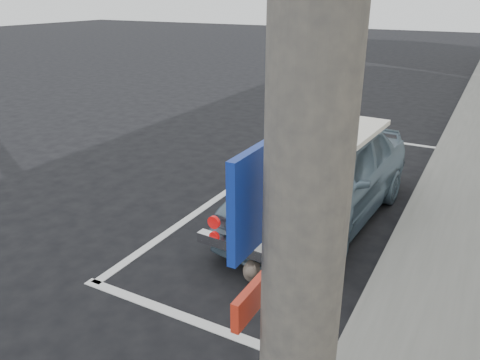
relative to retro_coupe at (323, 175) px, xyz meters
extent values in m
plane|color=black|center=(-0.75, -2.25, -0.66)|extent=(80.00, 80.00, 0.00)
cube|color=silver|center=(-0.25, -2.75, -0.66)|extent=(3.00, 0.12, 0.01)
cube|color=silver|center=(-0.25, 4.25, -0.66)|extent=(3.00, 0.12, 0.01)
cube|color=silver|center=(-1.65, 0.75, -0.66)|extent=(0.12, 7.00, 0.01)
cube|color=#1432A9|center=(1.06, -4.25, 1.54)|extent=(0.04, 0.35, 0.45)
cube|color=red|center=(1.06, -4.25, 1.04)|extent=(0.04, 0.30, 0.15)
cube|color=white|center=(1.05, -4.25, 1.04)|extent=(0.02, 0.16, 0.08)
imported|color=slate|center=(0.00, 0.00, -0.01)|extent=(1.78, 3.93, 1.31)
cube|color=white|center=(0.02, 0.38, 0.58)|extent=(1.17, 1.53, 0.07)
cube|color=silver|center=(-0.12, -1.87, -0.28)|extent=(1.47, 0.21, 0.12)
cube|color=white|center=(-0.12, -1.91, -0.18)|extent=(0.33, 0.04, 0.17)
cylinder|color=red|center=(-0.63, -1.87, -0.04)|extent=(0.15, 0.05, 0.15)
cylinder|color=red|center=(0.39, -1.93, -0.04)|extent=(0.15, 0.05, 0.15)
cylinder|color=red|center=(-0.63, -1.87, -0.22)|extent=(0.12, 0.05, 0.12)
cylinder|color=red|center=(0.39, -1.93, -0.22)|extent=(0.12, 0.05, 0.12)
ellipsoid|color=#746358|center=(-0.15, -1.81, -0.54)|extent=(0.34, 0.42, 0.22)
sphere|color=#746358|center=(-0.11, -1.96, -0.46)|extent=(0.14, 0.14, 0.14)
cone|color=#746358|center=(-0.14, -1.98, -0.39)|extent=(0.05, 0.05, 0.06)
cone|color=#746358|center=(-0.07, -1.95, -0.39)|extent=(0.05, 0.05, 0.06)
cylinder|color=#746358|center=(-0.16, -1.61, -0.62)|extent=(0.18, 0.21, 0.03)
camera|label=1|loc=(1.86, -5.82, 2.34)|focal=35.00mm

